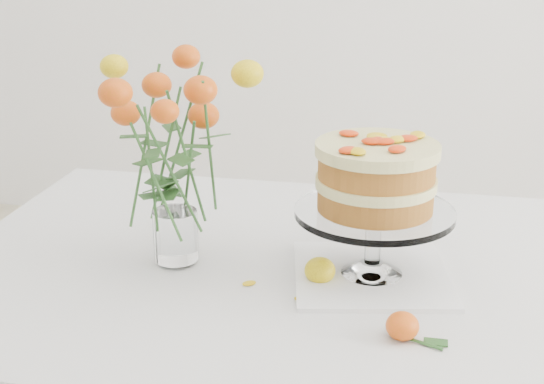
# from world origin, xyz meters

# --- Properties ---
(table) EXTENTS (1.43, 0.93, 0.76)m
(table) POSITION_xyz_m (0.00, 0.00, 0.67)
(table) COLOR tan
(table) RESTS_ON ground
(napkin) EXTENTS (0.32, 0.32, 0.01)m
(napkin) POSITION_xyz_m (0.09, -0.03, 0.76)
(napkin) COLOR white
(napkin) RESTS_ON table
(cake_stand) EXTENTS (0.28, 0.28, 0.25)m
(cake_stand) POSITION_xyz_m (0.09, -0.03, 0.93)
(cake_stand) COLOR white
(cake_stand) RESTS_ON napkin
(rose_vase) EXTENTS (0.27, 0.27, 0.41)m
(rose_vase) POSITION_xyz_m (-0.27, -0.04, 1.00)
(rose_vase) COLOR white
(rose_vase) RESTS_ON table
(loose_rose_near) EXTENTS (0.10, 0.06, 0.05)m
(loose_rose_near) POSITION_xyz_m (0.00, -0.07, 0.78)
(loose_rose_near) COLOR yellow
(loose_rose_near) RESTS_ON table
(loose_rose_far) EXTENTS (0.09, 0.05, 0.04)m
(loose_rose_far) POSITION_xyz_m (0.15, -0.23, 0.78)
(loose_rose_far) COLOR #C95809
(loose_rose_far) RESTS_ON table
(stray_petal_a) EXTENTS (0.03, 0.02, 0.00)m
(stray_petal_a) POSITION_xyz_m (-0.12, -0.10, 0.76)
(stray_petal_a) COLOR yellow
(stray_petal_a) RESTS_ON table
(stray_petal_b) EXTENTS (0.03, 0.02, 0.00)m
(stray_petal_b) POSITION_xyz_m (-0.02, -0.14, 0.76)
(stray_petal_b) COLOR yellow
(stray_petal_b) RESTS_ON table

